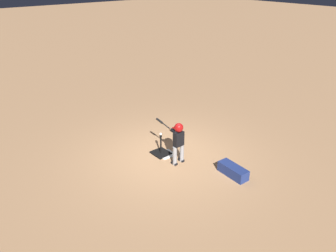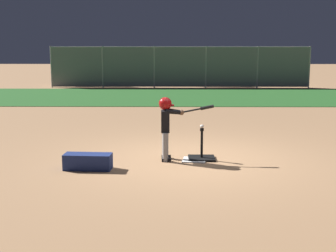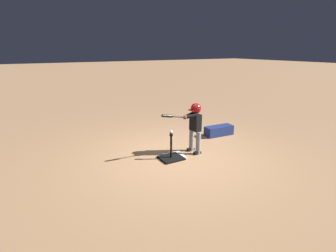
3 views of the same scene
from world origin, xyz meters
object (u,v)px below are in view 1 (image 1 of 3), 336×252
(batting_tee, at_px, (161,152))
(equipment_bag, at_px, (233,171))
(batter_child, at_px, (178,138))
(baseball, at_px, (161,134))

(batting_tee, relative_size, equipment_bag, 0.72)
(batting_tee, xyz_separation_m, batter_child, (-0.67, -0.06, 0.71))
(batter_child, xyz_separation_m, baseball, (0.67, 0.06, -0.13))
(batting_tee, distance_m, baseball, 0.58)
(batting_tee, height_order, batter_child, batter_child)
(batting_tee, xyz_separation_m, equipment_bag, (-2.07, -0.76, 0.07))
(batter_child, bearing_deg, batting_tee, 4.93)
(batter_child, height_order, baseball, batter_child)
(baseball, relative_size, equipment_bag, 0.09)
(batting_tee, distance_m, batter_child, 0.97)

